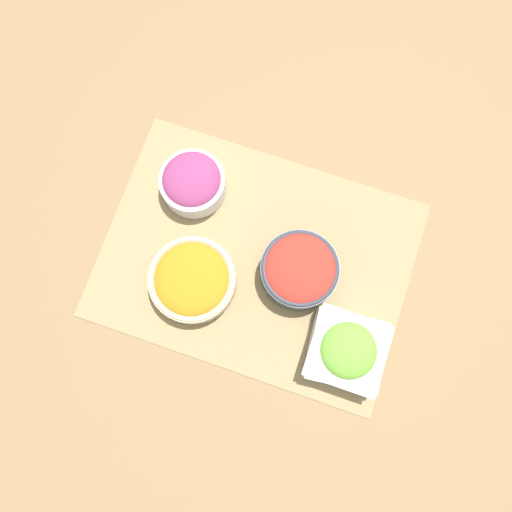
# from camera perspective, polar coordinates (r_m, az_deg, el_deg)

# --- Properties ---
(ground_plane) EXTENTS (3.00, 3.00, 0.00)m
(ground_plane) POSITION_cam_1_polar(r_m,az_deg,el_deg) (0.90, -0.00, -0.43)
(ground_plane) COLOR olive
(placemat) EXTENTS (0.54, 0.40, 0.00)m
(placemat) POSITION_cam_1_polar(r_m,az_deg,el_deg) (0.89, -0.00, -0.40)
(placemat) COLOR #937F56
(placemat) RESTS_ON ground_plane
(tomato_bowl) EXTENTS (0.13, 0.13, 0.07)m
(tomato_bowl) POSITION_cam_1_polar(r_m,az_deg,el_deg) (0.86, 5.08, -1.31)
(tomato_bowl) COLOR #333842
(tomato_bowl) RESTS_ON placemat
(onion_bowl) EXTENTS (0.12, 0.12, 0.07)m
(onion_bowl) POSITION_cam_1_polar(r_m,az_deg,el_deg) (0.90, -7.27, 8.36)
(onion_bowl) COLOR silver
(onion_bowl) RESTS_ON placemat
(lettuce_bowl) EXTENTS (0.13, 0.13, 0.07)m
(lettuce_bowl) POSITION_cam_1_polar(r_m,az_deg,el_deg) (0.85, 10.31, -10.59)
(lettuce_bowl) COLOR white
(lettuce_bowl) RESTS_ON placemat
(carrot_bowl) EXTENTS (0.15, 0.15, 0.05)m
(carrot_bowl) POSITION_cam_1_polar(r_m,az_deg,el_deg) (0.86, -7.30, -2.71)
(carrot_bowl) COLOR #C6B28E
(carrot_bowl) RESTS_ON placemat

